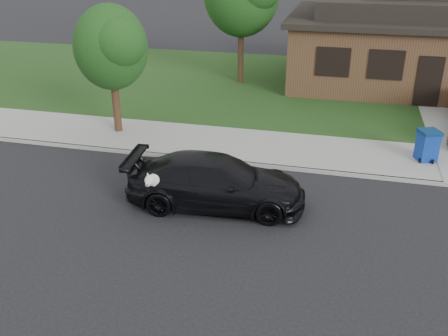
# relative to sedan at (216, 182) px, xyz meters

# --- Properties ---
(ground) EXTENTS (120.00, 120.00, 0.00)m
(ground) POSITION_rel_sedan_xyz_m (2.54, -0.75, -0.71)
(ground) COLOR black
(ground) RESTS_ON ground
(sidewalk) EXTENTS (60.00, 3.00, 0.12)m
(sidewalk) POSITION_rel_sedan_xyz_m (2.54, 4.25, -0.65)
(sidewalk) COLOR gray
(sidewalk) RESTS_ON ground
(curb) EXTENTS (60.00, 0.12, 0.12)m
(curb) POSITION_rel_sedan_xyz_m (2.54, 2.75, -0.65)
(curb) COLOR gray
(curb) RESTS_ON ground
(lawn) EXTENTS (60.00, 13.00, 0.13)m
(lawn) POSITION_rel_sedan_xyz_m (2.54, 12.25, -0.64)
(lawn) COLOR #193814
(lawn) RESTS_ON ground
(sedan) EXTENTS (5.00, 2.49, 1.41)m
(sedan) POSITION_rel_sedan_xyz_m (0.00, 0.00, 0.00)
(sedan) COLOR black
(sedan) RESTS_ON ground
(recycling_bin) EXTENTS (0.80, 0.80, 1.02)m
(recycling_bin) POSITION_rel_sedan_xyz_m (5.93, 4.34, -0.07)
(recycling_bin) COLOR navy
(recycling_bin) RESTS_ON sidewalk
(house) EXTENTS (12.60, 8.60, 4.65)m
(house) POSITION_rel_sedan_xyz_m (6.54, 14.24, 1.43)
(house) COLOR #422B1C
(house) RESTS_ON ground
(tree_2) EXTENTS (2.73, 2.60, 4.59)m
(tree_2) POSITION_rel_sedan_xyz_m (-4.84, 4.36, 2.56)
(tree_2) COLOR #332114
(tree_2) RESTS_ON ground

